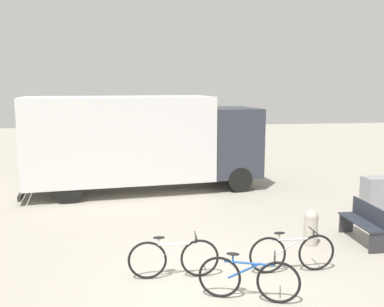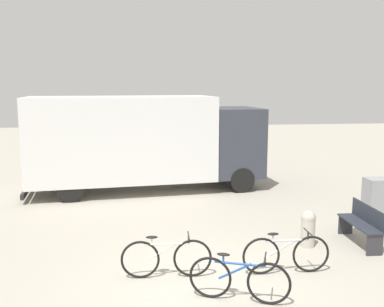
{
  "view_description": "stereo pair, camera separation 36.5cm",
  "coord_description": "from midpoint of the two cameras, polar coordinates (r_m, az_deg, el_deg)",
  "views": [
    {
      "loc": [
        -1.43,
        -6.89,
        3.5
      ],
      "look_at": [
        0.36,
        4.59,
        1.64
      ],
      "focal_mm": 40.0,
      "sensor_mm": 36.0,
      "label": 1
    },
    {
      "loc": [
        -1.07,
        -6.94,
        3.5
      ],
      "look_at": [
        0.36,
        4.59,
        1.64
      ],
      "focal_mm": 40.0,
      "sensor_mm": 36.0,
      "label": 2
    }
  ],
  "objects": [
    {
      "name": "delivery_truck",
      "position": [
        14.26,
        -5.71,
        1.87
      ],
      "size": [
        7.9,
        3.0,
        3.14
      ],
      "rotation": [
        0.0,
        0.0,
        0.1
      ],
      "color": "white",
      "rests_on": "ground"
    },
    {
      "name": "utility_box",
      "position": [
        12.71,
        24.3,
        -5.32
      ],
      "size": [
        0.68,
        0.53,
        1.02
      ],
      "color": "gray",
      "rests_on": "ground"
    },
    {
      "name": "bicycle_far",
      "position": [
        8.43,
        13.67,
        -12.89
      ],
      "size": [
        1.67,
        0.44,
        0.8
      ],
      "rotation": [
        0.0,
        0.0,
        -0.02
      ],
      "color": "black",
      "rests_on": "ground"
    },
    {
      "name": "ground_plane",
      "position": [
        7.85,
        2.99,
        -17.38
      ],
      "size": [
        60.0,
        60.0,
        0.0
      ],
      "primitive_type": "plane",
      "color": "#A8A091"
    },
    {
      "name": "bicycle_near",
      "position": [
        8.05,
        -2.12,
        -13.73
      ],
      "size": [
        1.67,
        0.44,
        0.8
      ],
      "rotation": [
        0.0,
        0.0,
        -0.05
      ],
      "color": "black",
      "rests_on": "ground"
    },
    {
      "name": "park_bench",
      "position": [
        10.37,
        22.77,
        -8.57
      ],
      "size": [
        0.43,
        1.44,
        0.88
      ],
      "rotation": [
        0.0,
        0.0,
        1.55
      ],
      "color": "#282D38",
      "rests_on": "ground"
    },
    {
      "name": "bicycle_middle",
      "position": [
        7.31,
        7.75,
        -16.28
      ],
      "size": [
        1.58,
        0.67,
        0.8
      ],
      "rotation": [
        0.0,
        0.0,
        -0.36
      ],
      "color": "black",
      "rests_on": "ground"
    },
    {
      "name": "bollard_near_bench",
      "position": [
        9.83,
        16.26,
        -9.39
      ],
      "size": [
        0.32,
        0.32,
        0.81
      ],
      "color": "#B2AD9E",
      "rests_on": "ground"
    }
  ]
}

